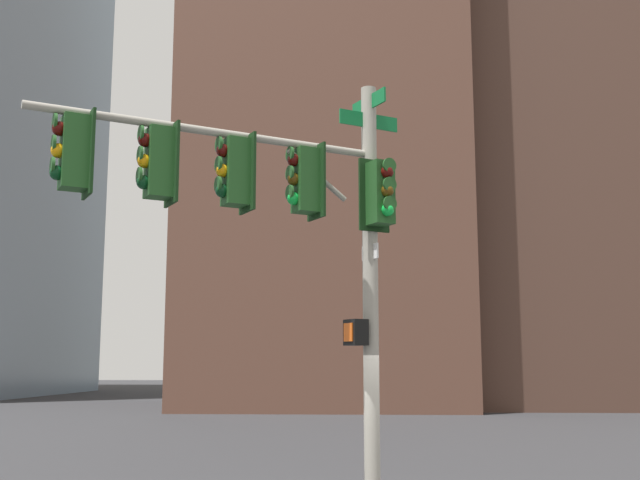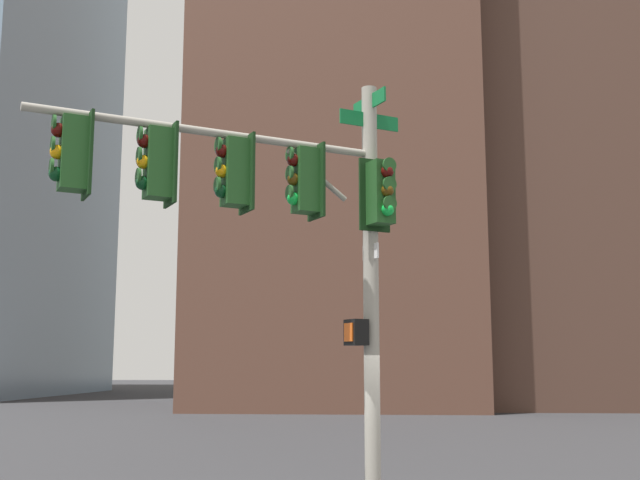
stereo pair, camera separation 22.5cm
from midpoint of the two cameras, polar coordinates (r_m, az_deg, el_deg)
The scene contains 3 objects.
signal_pole_assembly at distance 11.73m, azimuth -3.32°, elevation 2.01°, with size 3.23×5.04×6.83m.
building_brick_nearside at distance 57.71m, azimuth 16.04°, elevation 13.51°, with size 25.16×20.43×48.21m, color #4C3328.
building_brick_midblock at distance 51.90m, azimuth 0.50°, elevation 16.36°, with size 18.80×15.12×49.14m, color brown.
Camera 1 is at (-12.34, 0.08, 2.37)m, focal length 43.97 mm.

